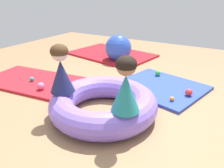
{
  "coord_description": "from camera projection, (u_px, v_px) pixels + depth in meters",
  "views": [
    {
      "loc": [
        1.25,
        -2.07,
        1.41
      ],
      "look_at": [
        -0.04,
        0.1,
        0.33
      ],
      "focal_mm": 36.15,
      "sensor_mm": 36.0,
      "label": 1
    }
  ],
  "objects": [
    {
      "name": "child_in_teal",
      "position": [
        126.0,
        85.0,
        2.12
      ],
      "size": [
        0.4,
        0.4,
        0.56
      ],
      "rotation": [
        0.0,
        0.0,
        0.94
      ],
      "color": "teal",
      "rests_on": "inflatable_cushion"
    },
    {
      "name": "play_ball_pink",
      "position": [
        41.0,
        86.0,
        3.27
      ],
      "size": [
        0.11,
        0.11,
        0.11
      ],
      "primitive_type": "sphere",
      "color": "pink",
      "rests_on": "gym_mat_near_left"
    },
    {
      "name": "gym_mat_center_rear",
      "position": [
        160.0,
        87.0,
        3.44
      ],
      "size": [
        1.42,
        1.31,
        0.04
      ],
      "primitive_type": "cube",
      "rotation": [
        0.0,
        0.0,
        -0.24
      ],
      "color": "#2D47B7",
      "rests_on": "ground"
    },
    {
      "name": "gym_mat_far_right",
      "position": [
        112.0,
        54.0,
        5.12
      ],
      "size": [
        1.96,
        1.49,
        0.04
      ],
      "primitive_type": "cube",
      "rotation": [
        0.0,
        0.0,
        -0.17
      ],
      "color": "#B21923",
      "rests_on": "ground"
    },
    {
      "name": "exercise_ball_large",
      "position": [
        118.0,
        48.0,
        4.62
      ],
      "size": [
        0.54,
        0.54,
        0.54
      ],
      "primitive_type": "sphere",
      "color": "blue",
      "rests_on": "ground"
    },
    {
      "name": "play_ball_orange",
      "position": [
        172.0,
        99.0,
        2.95
      ],
      "size": [
        0.06,
        0.06,
        0.06
      ],
      "primitive_type": "sphere",
      "color": "orange",
      "rests_on": "gym_mat_center_rear"
    },
    {
      "name": "play_ball_green",
      "position": [
        158.0,
        73.0,
        3.8
      ],
      "size": [
        0.09,
        0.09,
        0.09
      ],
      "primitive_type": "sphere",
      "color": "green",
      "rests_on": "gym_mat_center_rear"
    },
    {
      "name": "ground_plane",
      "position": [
        110.0,
        112.0,
        2.78
      ],
      "size": [
        8.0,
        8.0,
        0.0
      ],
      "primitive_type": "plane",
      "color": "#93704C"
    },
    {
      "name": "child_in_navy",
      "position": [
        61.0,
        69.0,
        2.53
      ],
      "size": [
        0.35,
        0.35,
        0.56
      ],
      "rotation": [
        0.0,
        0.0,
        2.89
      ],
      "color": "navy",
      "rests_on": "inflatable_cushion"
    },
    {
      "name": "play_ball_red",
      "position": [
        189.0,
        92.0,
        3.09
      ],
      "size": [
        0.1,
        0.1,
        0.1
      ],
      "primitive_type": "sphere",
      "color": "red",
      "rests_on": "gym_mat_center_rear"
    },
    {
      "name": "inflatable_cushion",
      "position": [
        103.0,
        104.0,
        2.66
      ],
      "size": [
        1.27,
        1.27,
        0.3
      ],
      "primitive_type": "torus",
      "color": "#8466E0",
      "rests_on": "ground"
    },
    {
      "name": "play_ball_teal",
      "position": [
        32.0,
        79.0,
        3.57
      ],
      "size": [
        0.07,
        0.07,
        0.07
      ],
      "primitive_type": "sphere",
      "color": "teal",
      "rests_on": "gym_mat_near_left"
    },
    {
      "name": "gym_mat_near_left",
      "position": [
        32.0,
        81.0,
        3.66
      ],
      "size": [
        1.6,
        1.08,
        0.04
      ],
      "primitive_type": "cube",
      "rotation": [
        0.0,
        0.0,
        0.12
      ],
      "color": "red",
      "rests_on": "ground"
    }
  ]
}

